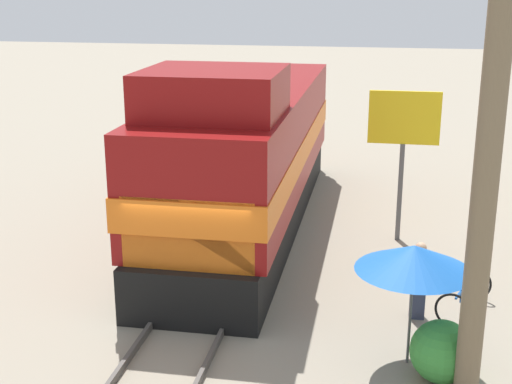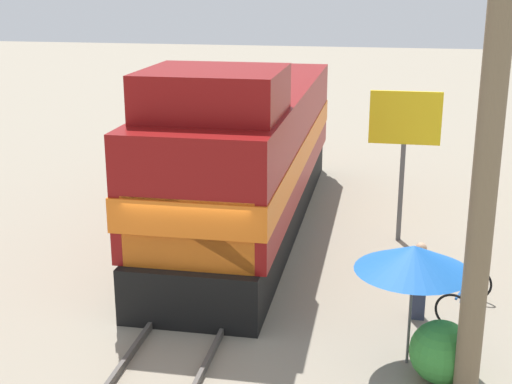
{
  "view_description": "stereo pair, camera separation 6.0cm",
  "coord_description": "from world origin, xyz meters",
  "px_view_note": "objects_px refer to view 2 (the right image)",
  "views": [
    {
      "loc": [
        3.57,
        -13.23,
        6.58
      ],
      "look_at": [
        1.2,
        -0.23,
        2.62
      ],
      "focal_mm": 50.0,
      "sensor_mm": 36.0,
      "label": 1
    },
    {
      "loc": [
        3.63,
        -13.22,
        6.58
      ],
      "look_at": [
        1.2,
        -0.23,
        2.62
      ],
      "focal_mm": 50.0,
      "sensor_mm": 36.0,
      "label": 2
    }
  ],
  "objects_px": {
    "vendor_umbrella": "(414,258)",
    "bicycle": "(464,296)",
    "person_bystander": "(419,278)",
    "utility_pole": "(494,84)",
    "locomotive": "(246,156)",
    "billboard_sign": "(405,130)"
  },
  "relations": [
    {
      "from": "locomotive",
      "to": "vendor_umbrella",
      "type": "height_order",
      "value": "locomotive"
    },
    {
      "from": "vendor_umbrella",
      "to": "bicycle",
      "type": "xyz_separation_m",
      "value": [
        1.17,
        2.22,
        -1.63
      ]
    },
    {
      "from": "locomotive",
      "to": "vendor_umbrella",
      "type": "bearing_deg",
      "value": -56.65
    },
    {
      "from": "vendor_umbrella",
      "to": "billboard_sign",
      "type": "relative_size",
      "value": 0.57
    },
    {
      "from": "bicycle",
      "to": "locomotive",
      "type": "bearing_deg",
      "value": 162.69
    },
    {
      "from": "utility_pole",
      "to": "billboard_sign",
      "type": "xyz_separation_m",
      "value": [
        -1.03,
        7.37,
        -2.22
      ]
    },
    {
      "from": "utility_pole",
      "to": "bicycle",
      "type": "bearing_deg",
      "value": 85.35
    },
    {
      "from": "locomotive",
      "to": "bicycle",
      "type": "bearing_deg",
      "value": -37.77
    },
    {
      "from": "utility_pole",
      "to": "billboard_sign",
      "type": "height_order",
      "value": "utility_pole"
    },
    {
      "from": "utility_pole",
      "to": "person_bystander",
      "type": "xyz_separation_m",
      "value": [
        -0.69,
        2.83,
        -4.28
      ]
    },
    {
      "from": "locomotive",
      "to": "person_bystander",
      "type": "xyz_separation_m",
      "value": [
        4.42,
        -4.56,
        -1.19
      ]
    },
    {
      "from": "vendor_umbrella",
      "to": "person_bystander",
      "type": "xyz_separation_m",
      "value": [
        0.22,
        1.83,
        -1.13
      ]
    },
    {
      "from": "locomotive",
      "to": "person_bystander",
      "type": "distance_m",
      "value": 6.46
    },
    {
      "from": "person_bystander",
      "to": "billboard_sign",
      "type": "bearing_deg",
      "value": 94.38
    },
    {
      "from": "bicycle",
      "to": "person_bystander",
      "type": "bearing_deg",
      "value": -136.77
    },
    {
      "from": "utility_pole",
      "to": "bicycle",
      "type": "xyz_separation_m",
      "value": [
        0.26,
        3.23,
        -4.77
      ]
    },
    {
      "from": "vendor_umbrella",
      "to": "locomotive",
      "type": "bearing_deg",
      "value": 123.35
    },
    {
      "from": "utility_pole",
      "to": "bicycle",
      "type": "height_order",
      "value": "utility_pole"
    },
    {
      "from": "locomotive",
      "to": "vendor_umbrella",
      "type": "relative_size",
      "value": 5.69
    },
    {
      "from": "bicycle",
      "to": "vendor_umbrella",
      "type": "bearing_deg",
      "value": -97.21
    },
    {
      "from": "vendor_umbrella",
      "to": "bicycle",
      "type": "relative_size",
      "value": 1.25
    },
    {
      "from": "person_bystander",
      "to": "bicycle",
      "type": "relative_size",
      "value": 0.9
    }
  ]
}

